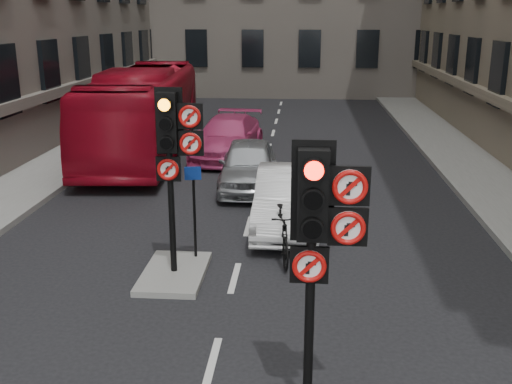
# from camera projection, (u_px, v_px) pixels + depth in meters

# --- Properties ---
(pavement_left) EXTENTS (3.00, 50.00, 0.16)m
(pavement_left) POSITION_uv_depth(u_px,v_px,m) (34.00, 175.00, 18.95)
(pavement_left) COLOR gray
(pavement_left) RESTS_ON ground
(pavement_right) EXTENTS (3.00, 50.00, 0.16)m
(pavement_right) POSITION_uv_depth(u_px,v_px,m) (500.00, 185.00, 17.87)
(pavement_right) COLOR gray
(pavement_right) RESTS_ON ground
(centre_island) EXTENTS (1.20, 2.00, 0.12)m
(centre_island) POSITION_uv_depth(u_px,v_px,m) (174.00, 273.00, 11.82)
(centre_island) COLOR gray
(centre_island) RESTS_ON ground
(signal_near) EXTENTS (0.91, 0.40, 3.58)m
(signal_near) POSITION_uv_depth(u_px,v_px,m) (319.00, 225.00, 7.07)
(signal_near) COLOR black
(signal_near) RESTS_ON ground
(signal_far) EXTENTS (0.91, 0.40, 3.58)m
(signal_far) POSITION_uv_depth(u_px,v_px,m) (173.00, 142.00, 11.05)
(signal_far) COLOR black
(signal_far) RESTS_ON centre_island
(car_silver) EXTENTS (1.88, 4.24, 1.42)m
(car_silver) POSITION_uv_depth(u_px,v_px,m) (249.00, 165.00, 17.66)
(car_silver) COLOR #9FA2A6
(car_silver) RESTS_ON ground
(car_white) EXTENTS (1.53, 4.30, 1.41)m
(car_white) POSITION_uv_depth(u_px,v_px,m) (288.00, 198.00, 14.42)
(car_white) COLOR silver
(car_white) RESTS_ON ground
(car_pink) EXTENTS (2.47, 5.13, 1.44)m
(car_pink) POSITION_uv_depth(u_px,v_px,m) (228.00, 137.00, 21.55)
(car_pink) COLOR #C13871
(car_pink) RESTS_ON ground
(bus_red) EXTENTS (3.45, 11.40, 3.13)m
(bus_red) POSITION_uv_depth(u_px,v_px,m) (144.00, 112.00, 21.80)
(bus_red) COLOR maroon
(bus_red) RESTS_ON ground
(motorcycle) EXTENTS (0.83, 1.93, 1.12)m
(motorcycle) POSITION_uv_depth(u_px,v_px,m) (282.00, 234.00, 12.48)
(motorcycle) COLOR black
(motorcycle) RESTS_ON ground
(motorcyclist) EXTENTS (0.67, 0.51, 1.63)m
(motorcyclist) POSITION_uv_depth(u_px,v_px,m) (321.00, 193.00, 14.47)
(motorcyclist) COLOR black
(motorcyclist) RESTS_ON ground
(info_sign) EXTENTS (0.33, 0.13, 1.94)m
(info_sign) POSITION_uv_depth(u_px,v_px,m) (194.00, 199.00, 12.12)
(info_sign) COLOR black
(info_sign) RESTS_ON centre_island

